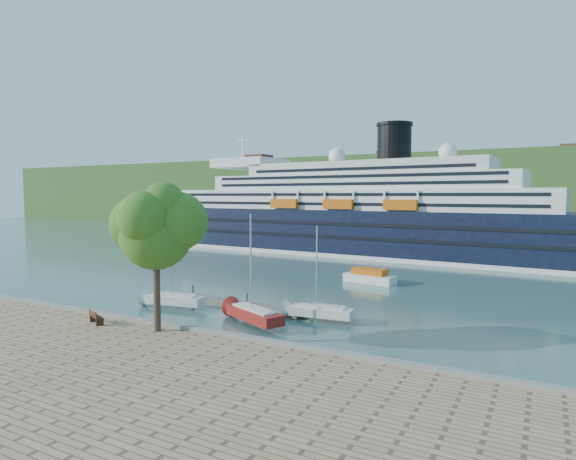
% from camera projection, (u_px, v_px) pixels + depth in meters
% --- Properties ---
extents(ground, '(400.00, 400.00, 0.00)m').
position_uv_depth(ground, '(143.00, 333.00, 38.22)').
color(ground, '#2E524D').
rests_on(ground, ground).
extents(far_hillside, '(400.00, 50.00, 24.00)m').
position_uv_depth(far_hillside, '(455.00, 192.00, 164.68)').
color(far_hillside, '#2E5522').
rests_on(far_hillside, ground).
extents(quay_coping, '(220.00, 0.50, 0.30)m').
position_uv_depth(quay_coping, '(141.00, 320.00, 37.96)').
color(quay_coping, slate).
rests_on(quay_coping, promenade).
extents(cruise_ship, '(106.09, 22.54, 23.64)m').
position_uv_depth(cruise_ship, '(337.00, 191.00, 90.83)').
color(cruise_ship, black).
rests_on(cruise_ship, ground).
extents(park_bench, '(1.93, 1.35, 1.15)m').
position_uv_depth(park_bench, '(97.00, 316.00, 37.37)').
color(park_bench, '#472514').
rests_on(park_bench, promenade).
extents(promenade_tree, '(7.10, 7.10, 11.76)m').
position_uv_depth(promenade_tree, '(156.00, 252.00, 34.99)').
color(promenade_tree, '#296119').
rests_on(promenade_tree, promenade).
extents(floating_pontoon, '(16.84, 3.86, 0.37)m').
position_uv_depth(floating_pontoon, '(232.00, 303.00, 47.95)').
color(floating_pontoon, slate).
rests_on(floating_pontoon, ground).
extents(sailboat_white_near, '(6.61, 2.83, 8.27)m').
position_uv_depth(sailboat_white_near, '(174.00, 266.00, 46.33)').
color(sailboat_white_near, silver).
rests_on(sailboat_white_near, ground).
extents(sailboat_red, '(7.13, 4.64, 8.98)m').
position_uv_depth(sailboat_red, '(254.00, 273.00, 40.25)').
color(sailboat_red, maroon).
rests_on(sailboat_red, ground).
extents(sailboat_white_far, '(6.29, 2.27, 7.96)m').
position_uv_depth(sailboat_white_far, '(321.00, 276.00, 41.66)').
color(sailboat_white_far, silver).
rests_on(sailboat_white_far, ground).
extents(tender_launch, '(6.81, 3.28, 1.80)m').
position_uv_depth(tender_launch, '(370.00, 276.00, 60.27)').
color(tender_launch, '#C9560B').
rests_on(tender_launch, ground).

